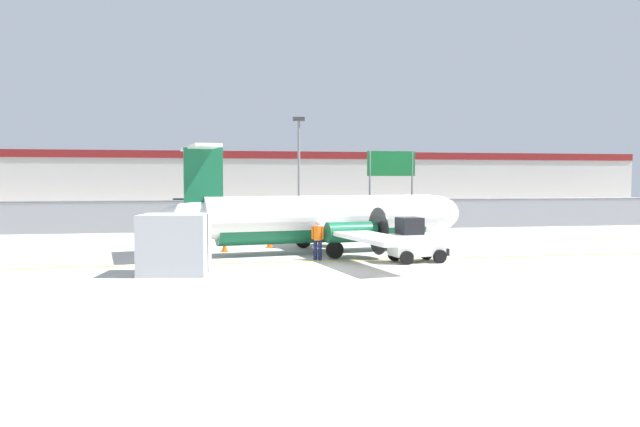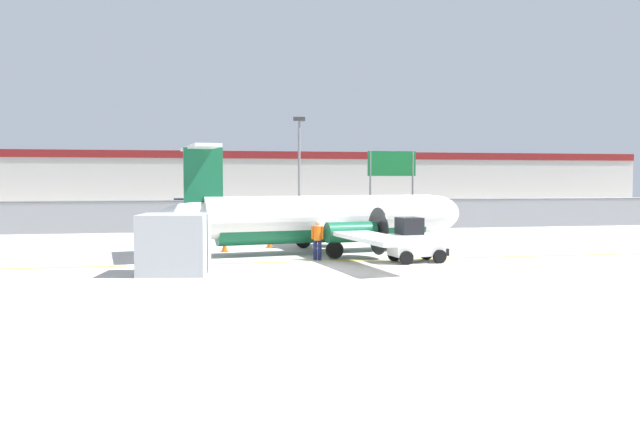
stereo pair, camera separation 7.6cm
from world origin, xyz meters
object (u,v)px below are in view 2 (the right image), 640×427
Objects in this scene: traffic_cone_near_right at (225,245)px; highway_sign at (392,170)px; parked_car_3 at (297,207)px; parked_car_5 at (421,207)px; parked_car_1 at (185,207)px; ground_crew_worker at (317,238)px; parked_car_0 at (93,211)px; apron_light_pole at (299,166)px; traffic_cone_near_left at (270,242)px; baggage_tug at (416,242)px; parked_car_4 at (375,212)px; cargo_container at (174,244)px; parked_car_2 at (242,209)px; commuter_airplane at (329,219)px.

highway_sign is at bearing 47.76° from traffic_cone_near_right.
parked_car_3 is 11.38m from parked_car_5.
parked_car_5 is at bearing 166.85° from parked_car_3.
ground_crew_worker is at bearing 99.27° from parked_car_1.
parked_car_0 is 20.71m from apron_light_pole.
ground_crew_worker is at bearing 80.81° from parked_car_3.
traffic_cone_near_left is (-1.55, 5.12, -0.64)m from ground_crew_worker.
baggage_tug is 22.78m from parked_car_4.
baggage_tug is 0.56× the size of parked_car_0.
ground_crew_worker is 30.42m from parked_car_3.
parked_car_1 is 0.77× the size of highway_sign.
highway_sign is (10.15, 12.37, 3.83)m from traffic_cone_near_left.
parked_car_5 is at bearing 63.19° from baggage_tug.
cargo_container is 0.63× the size of parked_car_2.
highway_sign is (22.21, -8.63, 3.24)m from parked_car_0.
parked_car_5 is (21.33, -5.23, 0.00)m from parked_car_1.
parked_car_2 reaches higher than traffic_cone_near_right.
traffic_cone_near_left is 18.63m from parked_car_4.
parked_car_2 is (-0.09, 22.81, 0.58)m from traffic_cone_near_left.
highway_sign is (12.44, 13.70, 3.83)m from traffic_cone_near_right.
traffic_cone_near_left is at bearing -141.48° from ground_crew_worker.
parked_car_4 is at bearing 67.76° from cargo_container.
parked_car_2 is 0.76× the size of highway_sign.
ground_crew_worker is 0.39× the size of parked_car_0.
cargo_container is at bearing -125.30° from highway_sign.
parked_car_5 is at bearing 50.02° from apron_light_pole.
baggage_tug is 8.54m from traffic_cone_near_left.
traffic_cone_near_left is 2.65m from traffic_cone_near_right.
commuter_airplane is at bearing -44.43° from traffic_cone_near_left.
parked_car_1 and parked_car_5 have the same top height.
baggage_tug is 13.99m from apron_light_pole.
traffic_cone_near_right is (2.01, 6.72, -0.79)m from cargo_container.
commuter_airplane reaches higher than cargo_container.
parked_car_4 is (8.29, 20.93, -0.06)m from ground_crew_worker.
parked_car_0 is at bearing 3.30° from parked_car_5.
baggage_tug is at bearing -33.94° from traffic_cone_near_right.
ground_crew_worker is at bearing 93.17° from parked_car_2.
parked_car_2 is at bearing 2.97° from parked_car_0.
ground_crew_worker reaches higher than traffic_cone_near_right.
traffic_cone_near_right is at bearing -112.95° from ground_crew_worker.
apron_light_pole reaches higher than parked_car_3.
baggage_tug is 19.76m from highway_sign.
ground_crew_worker is 0.23× the size of apron_light_pole.
parked_car_4 is at bearing 58.11° from traffic_cone_near_left.
parked_car_5 is at bearing 164.19° from parked_car_1.
apron_light_pole reaches higher than ground_crew_worker.
ground_crew_worker is 5.39m from traffic_cone_near_left.
traffic_cone_near_left is 24.23m from parked_car_0.
parked_car_1 is (-6.67, 33.37, -0.06)m from ground_crew_worker.
traffic_cone_near_right is (-4.86, 1.19, -1.29)m from commuter_airplane.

